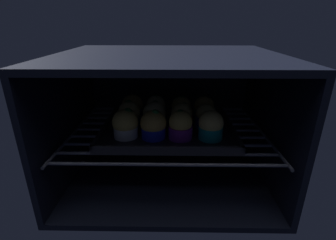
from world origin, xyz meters
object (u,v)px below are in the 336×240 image
muffin_row1_col2 (182,116)px  muffin_row2_col3 (204,108)px  muffin_row1_col1 (154,115)px  baking_tray (168,128)px  muffin_row0_col0 (125,124)px  muffin_row2_col1 (156,108)px  muffin_row0_col2 (181,125)px  muffin_row2_col2 (181,108)px  muffin_row0_col1 (153,125)px  muffin_row2_col0 (133,107)px  muffin_row0_col3 (211,126)px  muffin_row1_col0 (129,115)px  muffin_row1_col3 (206,117)px

muffin_row1_col2 → muffin_row2_col3: same height
muffin_row1_col1 → baking_tray: bearing=1.0°
muffin_row0_col0 → muffin_row2_col1: (6.96, 13.79, -0.20)cm
muffin_row2_col3 → muffin_row0_col2: bearing=-117.6°
baking_tray → muffin_row2_col2: (3.97, 7.16, 3.58)cm
muffin_row0_col2 → muffin_row1_col1: (-7.15, 7.36, -0.11)cm
muffin_row0_col1 → muffin_row2_col0: size_ratio=1.04×
baking_tray → muffin_row0_col2: (3.32, -7.43, 4.01)cm
muffin_row0_col3 → muffin_row1_col2: bearing=132.8°
muffin_row0_col0 → muffin_row0_col3: (21.84, -0.64, 0.04)cm
muffin_row1_col2 → muffin_row2_col2: size_ratio=1.00×
muffin_row0_col1 → muffin_row1_col1: bearing=91.8°
muffin_row1_col0 → muffin_row2_col2: (14.87, 7.49, -0.44)cm
muffin_row0_col1 → muffin_row2_col0: muffin_row0_col1 is taller
muffin_row1_col2 → muffin_row2_col1: (-7.75, 6.71, 0.09)cm
baking_tray → muffin_row2_col1: size_ratio=4.92×
muffin_row1_col0 → muffin_row2_col3: (21.89, 7.53, -0.39)cm
muffin_row1_col2 → muffin_row1_col1: bearing=-178.2°
muffin_row0_col1 → muffin_row2_col1: bearing=91.2°
muffin_row0_col1 → muffin_row2_col1: (-0.29, 14.19, -0.13)cm
muffin_row0_col3 → baking_tray: bearing=145.6°
muffin_row0_col3 → muffin_row1_col1: muffin_row0_col3 is taller
muffin_row0_col3 → muffin_row2_col0: bearing=146.9°
muffin_row0_col1 → muffin_row1_col1: (-0.23, 7.23, -0.02)cm
muffin_row0_col3 → muffin_row2_col3: size_ratio=1.08×
muffin_row1_col0 → muffin_row2_col0: (-0.16, 7.16, -0.08)cm
muffin_row2_col3 → muffin_row1_col0: bearing=-161.0°
muffin_row0_col3 → muffin_row2_col3: muffin_row0_col3 is taller
muffin_row0_col3 → muffin_row2_col2: 16.30cm
muffin_row1_col1 → muffin_row1_col2: 7.69cm
muffin_row0_col0 → muffin_row2_col1: 15.44cm
baking_tray → muffin_row2_col1: bearing=119.4°
muffin_row0_col3 → muffin_row2_col2: bearing=115.5°
muffin_row0_col2 → muffin_row1_col0: 15.90cm
muffin_row0_col3 → muffin_row1_col0: (-21.90, 7.21, -0.01)cm
baking_tray → muffin_row1_col3: size_ratio=5.38×
muffin_row0_col0 → muffin_row2_col2: bearing=43.5°
muffin_row0_col2 → muffin_row2_col2: size_ratio=1.09×
muffin_row0_col0 → muffin_row0_col1: (7.24, -0.40, -0.07)cm
muffin_row0_col2 → muffin_row0_col3: (7.68, -0.10, 0.02)cm
muffin_row0_col1 → muffin_row2_col3: muffin_row0_col1 is taller
muffin_row0_col3 → muffin_row2_col1: size_ratio=1.01×
muffin_row1_col2 → muffin_row1_col3: (6.84, -0.08, -0.20)cm
muffin_row0_col1 → muffin_row0_col2: bearing=-1.1°
muffin_row2_col2 → muffin_row2_col0: bearing=-178.7°
muffin_row1_col0 → muffin_row1_col3: muffin_row1_col0 is taller
muffin_row2_col2 → muffin_row1_col2: bearing=-90.9°
muffin_row1_col1 → muffin_row2_col2: (7.80, 7.23, -0.32)cm
muffin_row1_col0 → muffin_row0_col0: bearing=-89.5°
muffin_row1_col0 → muffin_row2_col1: bearing=45.8°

